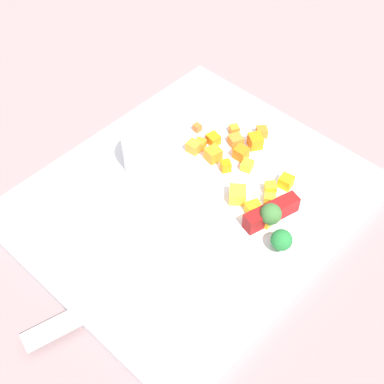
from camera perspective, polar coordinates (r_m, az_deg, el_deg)
ground_plane at (r=0.72m, az=-0.00°, el=-1.14°), size 4.00×4.00×0.00m
cutting_board at (r=0.71m, az=-0.00°, el=-0.84°), size 0.42×0.36×0.01m
prep_bowl at (r=0.73m, az=-4.31°, el=4.16°), size 0.07×0.07×0.05m
chef_knife at (r=0.66m, az=3.37°, el=-4.78°), size 0.35×0.11×0.02m
carrot_dice_0 at (r=0.77m, az=2.22°, el=5.49°), size 0.02×0.02×0.01m
carrot_dice_1 at (r=0.79m, az=4.38°, el=6.46°), size 0.02×0.02×0.01m
carrot_dice_2 at (r=0.75m, az=4.82°, el=4.23°), size 0.02×0.02×0.02m
carrot_dice_3 at (r=0.79m, az=0.54°, el=6.69°), size 0.01×0.01×0.01m
carrot_dice_4 at (r=0.76m, az=0.16°, el=4.70°), size 0.02×0.02×0.02m
carrot_dice_5 at (r=0.74m, az=3.24°, el=2.89°), size 0.02×0.02×0.01m
carrot_dice_6 at (r=0.79m, az=7.25°, el=6.20°), size 0.02×0.02×0.01m
carrot_dice_7 at (r=0.77m, az=0.86°, el=5.01°), size 0.02×0.02×0.01m
carrot_dice_8 at (r=0.75m, az=2.21°, el=3.91°), size 0.02×0.02×0.02m
carrot_dice_9 at (r=0.77m, az=4.54°, el=5.37°), size 0.02×0.02×0.01m
carrot_dice_10 at (r=0.77m, az=6.67°, el=5.21°), size 0.03×0.03×0.02m
pepper_dice_0 at (r=0.74m, az=5.74°, el=2.75°), size 0.02×0.02×0.01m
pepper_dice_1 at (r=0.70m, az=4.74°, el=-0.27°), size 0.03×0.03×0.02m
pepper_dice_2 at (r=0.71m, az=8.07°, el=-0.69°), size 0.02×0.02×0.01m
pepper_dice_3 at (r=0.73m, az=9.73°, el=1.06°), size 0.02×0.02×0.02m
pepper_dice_4 at (r=0.72m, az=8.13°, el=0.39°), size 0.02×0.02×0.02m
pepper_dice_5 at (r=0.68m, az=7.66°, el=-2.79°), size 0.02×0.02×0.02m
pepper_dice_6 at (r=0.69m, az=6.35°, el=-1.62°), size 0.02×0.02×0.01m
broccoli_floret_0 at (r=0.67m, az=8.15°, el=-2.32°), size 0.03×0.03×0.03m
broccoli_floret_1 at (r=0.65m, az=9.25°, el=-4.96°), size 0.03×0.03×0.03m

